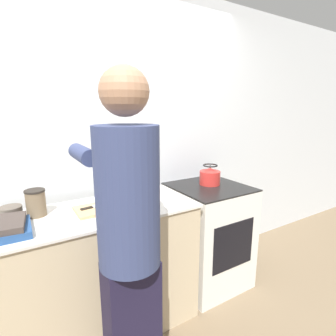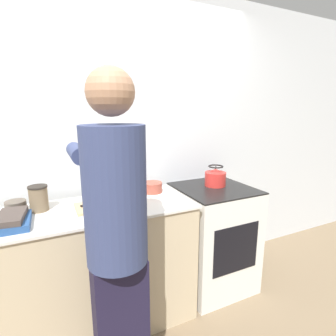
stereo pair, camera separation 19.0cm
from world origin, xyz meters
name	(u,v)px [view 2 (the right image)]	position (x,y,z in m)	size (l,w,h in m)	color
ground_plane	(149,336)	(0.00, 0.00, 0.00)	(12.00, 12.00, 0.00)	#7A664C
wall_back	(116,145)	(0.00, 0.71, 1.30)	(8.00, 0.05, 2.60)	silver
counter	(91,270)	(-0.33, 0.28, 0.47)	(1.48, 0.59, 0.93)	#C6B28E
oven	(213,237)	(0.75, 0.32, 0.47)	(0.62, 0.64, 0.93)	silver
person	(116,232)	(-0.26, -0.25, 0.99)	(0.35, 0.59, 1.79)	#1D1830
cutting_board	(103,205)	(-0.22, 0.28, 0.94)	(0.37, 0.23, 0.02)	tan
knife	(95,204)	(-0.27, 0.31, 0.95)	(0.21, 0.06, 0.01)	silver
kettle	(215,177)	(0.79, 0.37, 1.01)	(0.19, 0.19, 0.18)	red
bowl_prep	(16,207)	(-0.76, 0.43, 0.97)	(0.13, 0.13, 0.08)	brown
bowl_mixing	(152,187)	(0.21, 0.44, 0.97)	(0.16, 0.16, 0.08)	#9E4738
canister_jar	(39,198)	(-0.62, 0.39, 1.02)	(0.12, 0.12, 0.17)	#756047
book_stack	(13,220)	(-0.76, 0.20, 0.97)	(0.19, 0.28, 0.08)	navy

